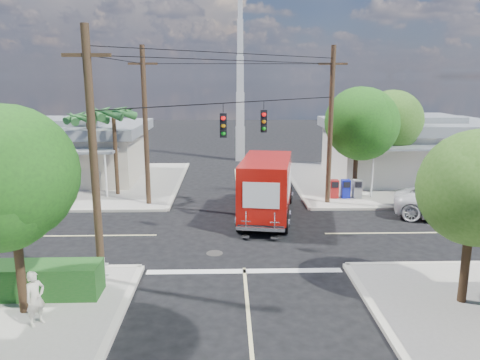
{
  "coord_description": "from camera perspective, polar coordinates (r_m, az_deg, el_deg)",
  "views": [
    {
      "loc": [
        -0.62,
        -21.07,
        7.32
      ],
      "look_at": [
        0.0,
        2.0,
        2.2
      ],
      "focal_mm": 35.0,
      "sensor_mm": 36.0,
      "label": 1
    }
  ],
  "objects": [
    {
      "name": "pedestrian",
      "position": [
        15.34,
        -23.68,
        -13.05
      ],
      "size": [
        0.68,
        0.72,
        1.66
      ],
      "primitive_type": "imported",
      "rotation": [
        0.0,
        0.0,
        0.95
      ],
      "color": "beige",
      "rests_on": "sidewalk_sw"
    },
    {
      "name": "sidewalk_nw",
      "position": [
        34.32,
        -18.89,
        -0.37
      ],
      "size": [
        14.12,
        14.12,
        0.14
      ],
      "color": "gray",
      "rests_on": "ground"
    },
    {
      "name": "tree_ne_back",
      "position": [
        31.94,
        17.64,
        6.3
      ],
      "size": [
        3.77,
        3.66,
        5.82
      ],
      "color": "#422D1C",
      "rests_on": "sidewalk_ne"
    },
    {
      "name": "parked_car",
      "position": [
        26.82,
        24.7,
        -2.64
      ],
      "size": [
        6.65,
        4.8,
        1.68
      ],
      "primitive_type": "imported",
      "rotation": [
        0.0,
        0.0,
        1.2
      ],
      "color": "silver",
      "rests_on": "ground"
    },
    {
      "name": "radio_tower",
      "position": [
        41.11,
        0.02,
        10.17
      ],
      "size": [
        0.8,
        0.8,
        17.0
      ],
      "color": "silver",
      "rests_on": "ground"
    },
    {
      "name": "road_markings",
      "position": [
        20.92,
        0.26,
        -7.95
      ],
      "size": [
        32.0,
        32.0,
        0.01
      ],
      "color": "beige",
      "rests_on": "ground"
    },
    {
      "name": "tree_se",
      "position": [
        16.13,
        26.74,
        -0.57
      ],
      "size": [
        3.67,
        3.54,
        5.62
      ],
      "color": "#422D1C",
      "rests_on": "sidewalk_se"
    },
    {
      "name": "tree_sw_front",
      "position": [
        15.24,
        -26.21,
        -0.09
      ],
      "size": [
        3.88,
        3.78,
        6.03
      ],
      "color": "#422D1C",
      "rests_on": "sidewalk_sw"
    },
    {
      "name": "picket_fence",
      "position": [
        18.29,
        -24.92,
        -9.99
      ],
      "size": [
        5.94,
        0.06,
        1.0
      ],
      "color": "silver",
      "rests_on": "sidewalk_sw"
    },
    {
      "name": "tree_ne_front",
      "position": [
        29.02,
        14.23,
        7.08
      ],
      "size": [
        4.21,
        4.14,
        6.66
      ],
      "color": "#422D1C",
      "rests_on": "sidewalk_ne"
    },
    {
      "name": "hedge_sw",
      "position": [
        17.7,
        -26.55,
        -10.87
      ],
      "size": [
        6.2,
        1.2,
        1.1
      ],
      "primitive_type": "cube",
      "color": "#134917",
      "rests_on": "sidewalk_sw"
    },
    {
      "name": "utility_poles",
      "position": [
        22.84,
        -3.97,
        5.83
      ],
      "size": [
        12.0,
        10.68,
        9.0
      ],
      "color": "#473321",
      "rests_on": "ground"
    },
    {
      "name": "building_nw",
      "position": [
        35.77,
        -20.11,
        3.55
      ],
      "size": [
        10.8,
        10.2,
        4.3
      ],
      "color": "beige",
      "rests_on": "sidewalk_nw"
    },
    {
      "name": "sidewalk_ne",
      "position": [
        34.72,
        17.84,
        -0.16
      ],
      "size": [
        14.12,
        14.12,
        0.14
      ],
      "color": "gray",
      "rests_on": "ground"
    },
    {
      "name": "vending_boxes",
      "position": [
        28.95,
        12.74,
        -1.04
      ],
      "size": [
        1.9,
        0.5,
        1.1
      ],
      "color": "#A11919",
      "rests_on": "sidewalk_ne"
    },
    {
      "name": "palm_nw_back",
      "position": [
        31.46,
        -18.07,
        7.07
      ],
      "size": [
        3.01,
        3.08,
        5.19
      ],
      "color": "#422D1C",
      "rests_on": "sidewalk_nw"
    },
    {
      "name": "delivery_truck",
      "position": [
        24.58,
        3.32,
        -0.82
      ],
      "size": [
        3.47,
        7.81,
        3.27
      ],
      "color": "black",
      "rests_on": "ground"
    },
    {
      "name": "palm_nw_front",
      "position": [
        29.47,
        -15.18,
        7.65
      ],
      "size": [
        3.01,
        3.08,
        5.59
      ],
      "color": "#422D1C",
      "rests_on": "sidewalk_nw"
    },
    {
      "name": "ground",
      "position": [
        22.31,
        0.14,
        -6.64
      ],
      "size": [
        120.0,
        120.0,
        0.0
      ],
      "primitive_type": "plane",
      "color": "black",
      "rests_on": "ground"
    },
    {
      "name": "building_ne",
      "position": [
        35.89,
        19.96,
        3.75
      ],
      "size": [
        11.8,
        10.2,
        4.5
      ],
      "color": "silver",
      "rests_on": "sidewalk_ne"
    }
  ]
}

